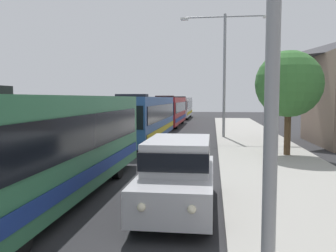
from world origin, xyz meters
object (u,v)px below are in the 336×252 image
(bus_middle, at_px, (169,110))
(roadside_tree, at_px, (289,84))
(bus_second_in_line, at_px, (145,117))
(box_truck_oncoming, at_px, (163,106))
(white_suv, at_px, (178,171))
(streetlamp_mid, at_px, (225,62))
(bus_lead, at_px, (47,144))
(bus_fourth_in_line, at_px, (181,107))

(bus_middle, bearing_deg, roadside_tree, -66.31)
(bus_second_in_line, bearing_deg, box_truck_oncoming, 95.83)
(bus_second_in_line, height_order, white_suv, bus_second_in_line)
(bus_middle, distance_m, roadside_tree, 20.77)
(roadside_tree, bearing_deg, streetlamp_mid, 110.36)
(bus_lead, bearing_deg, bus_middle, 90.00)
(white_suv, height_order, roadside_tree, roadside_tree)
(box_truck_oncoming, height_order, streetlamp_mid, streetlamp_mid)
(bus_fourth_in_line, bearing_deg, bus_middle, -90.00)
(bus_second_in_line, height_order, bus_fourth_in_line, same)
(bus_second_in_line, distance_m, bus_fourth_in_line, 27.86)
(bus_fourth_in_line, xyz_separation_m, streetlamp_mid, (5.40, -25.31, 3.86))
(bus_fourth_in_line, bearing_deg, box_truck_oncoming, 126.28)
(bus_second_in_line, xyz_separation_m, roadside_tree, (8.31, -5.29, 1.98))
(bus_second_in_line, xyz_separation_m, box_truck_oncoming, (-3.30, 32.36, 0.02))
(bus_lead, bearing_deg, bus_fourth_in_line, 90.00)
(streetlamp_mid, bearing_deg, bus_middle, 115.94)
(bus_middle, height_order, bus_fourth_in_line, same)
(roadside_tree, bearing_deg, bus_second_in_line, 147.51)
(bus_fourth_in_line, bearing_deg, white_suv, -84.97)
(roadside_tree, bearing_deg, box_truck_oncoming, 107.14)
(box_truck_oncoming, height_order, roadside_tree, roadside_tree)
(bus_fourth_in_line, relative_size, streetlamp_mid, 1.27)
(bus_fourth_in_line, distance_m, streetlamp_mid, 26.17)
(bus_middle, bearing_deg, white_suv, -82.41)
(bus_second_in_line, bearing_deg, white_suv, -75.32)
(bus_lead, xyz_separation_m, bus_middle, (0.00, 27.70, 0.00))
(bus_fourth_in_line, distance_m, white_suv, 42.14)
(bus_middle, xyz_separation_m, roadside_tree, (8.31, -18.93, 1.98))
(bus_lead, bearing_deg, streetlamp_mid, 71.98)
(streetlamp_mid, relative_size, roadside_tree, 1.71)
(box_truck_oncoming, bearing_deg, bus_fourth_in_line, -53.72)
(bus_lead, xyz_separation_m, box_truck_oncoming, (-3.30, 46.41, 0.02))
(white_suv, bearing_deg, bus_fourth_in_line, 95.03)
(white_suv, bearing_deg, bus_second_in_line, 104.68)
(bus_lead, distance_m, bus_second_in_line, 14.05)
(white_suv, height_order, box_truck_oncoming, box_truck_oncoming)
(bus_middle, distance_m, white_suv, 28.01)
(bus_middle, xyz_separation_m, bus_fourth_in_line, (-0.00, 14.22, -0.00))
(box_truck_oncoming, distance_m, roadside_tree, 39.44)
(bus_second_in_line, bearing_deg, bus_lead, -90.00)
(bus_fourth_in_line, distance_m, box_truck_oncoming, 5.58)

